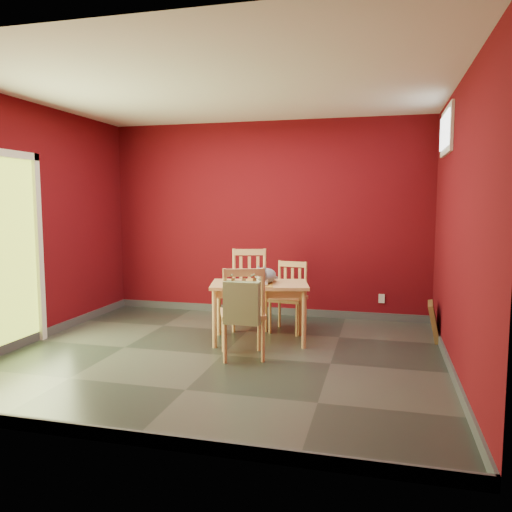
% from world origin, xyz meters
% --- Properties ---
extents(ground, '(4.50, 4.50, 0.00)m').
position_xyz_m(ground, '(0.00, 0.00, 0.00)').
color(ground, '#2D342D').
rests_on(ground, ground).
extents(room_shell, '(4.50, 4.50, 4.50)m').
position_xyz_m(room_shell, '(0.00, 0.00, 0.05)').
color(room_shell, '#56080F').
rests_on(room_shell, ground).
extents(doorway, '(0.06, 1.01, 2.13)m').
position_xyz_m(doorway, '(-2.23, -0.40, 1.12)').
color(doorway, '#B7D838').
rests_on(doorway, ground).
extents(window, '(0.05, 0.90, 0.50)m').
position_xyz_m(window, '(2.23, 1.00, 2.35)').
color(window, white).
rests_on(window, room_shell).
extents(outlet_plate, '(0.08, 0.02, 0.12)m').
position_xyz_m(outlet_plate, '(1.60, 1.99, 0.30)').
color(outlet_plate, silver).
rests_on(outlet_plate, room_shell).
extents(dining_table, '(1.20, 0.86, 0.68)m').
position_xyz_m(dining_table, '(0.25, 0.60, 0.59)').
color(dining_table, tan).
rests_on(dining_table, ground).
extents(table_runner, '(0.43, 0.67, 0.31)m').
position_xyz_m(table_runner, '(0.25, 0.50, 0.63)').
color(table_runner, '#C08B31').
rests_on(table_runner, dining_table).
extents(chair_far_left, '(0.57, 0.57, 0.99)m').
position_xyz_m(chair_far_left, '(-0.03, 1.21, 0.51)').
color(chair_far_left, tan).
rests_on(chair_far_left, ground).
extents(chair_far_right, '(0.45, 0.45, 0.86)m').
position_xyz_m(chair_far_right, '(0.49, 1.16, 0.44)').
color(chair_far_right, tan).
rests_on(chair_far_right, ground).
extents(chair_near, '(0.57, 0.57, 0.95)m').
position_xyz_m(chair_near, '(0.24, -0.04, 0.48)').
color(chair_near, tan).
rests_on(chair_near, ground).
extents(tote_bag, '(0.35, 0.20, 0.49)m').
position_xyz_m(tote_bag, '(0.29, -0.26, 0.62)').
color(tote_bag, '#849861').
rests_on(tote_bag, chair_near).
extents(cat, '(0.44, 0.54, 0.24)m').
position_xyz_m(cat, '(0.32, 0.59, 0.80)').
color(cat, slate).
rests_on(cat, table_runner).
extents(picture_frame, '(0.18, 0.44, 0.44)m').
position_xyz_m(picture_frame, '(2.19, 1.16, 0.22)').
color(picture_frame, brown).
rests_on(picture_frame, ground).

